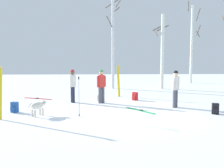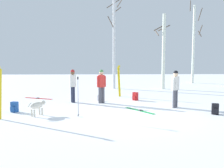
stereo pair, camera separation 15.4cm
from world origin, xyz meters
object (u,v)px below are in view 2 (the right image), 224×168
Objects in this scene: ski_poles_0 at (78,96)px; dog at (38,106)px; ski_pair_planted_1 at (119,81)px; person_2 at (175,86)px; birch_tree_1 at (163,50)px; backpack_2 at (215,109)px; person_1 at (101,84)px; ski_pair_lying_1 at (38,98)px; birch_tree_0 at (114,40)px; person_0 at (73,84)px; backpack_1 at (135,96)px; ski_pair_planted_0 at (0,93)px; backpack_0 at (14,107)px; birch_tree_2 at (194,43)px; ski_pair_lying_0 at (140,111)px; water_bottle_0 at (98,98)px.

dog is at bearing 170.96° from ski_poles_0.
ski_pair_planted_1 is 5.62m from ski_poles_0.
person_2 is 0.30× the size of birch_tree_1.
birch_tree_1 reaches higher than backpack_2.
person_1 reaches higher than backpack_2.
ski_pair_lying_1 is 0.25× the size of birch_tree_0.
ski_poles_0 is 0.27× the size of birch_tree_1.
person_0 is 3.90× the size of backpack_1.
birch_tree_0 reaches higher than ski_pair_planted_0.
backpack_1 is at bearing -8.27° from ski_pair_lying_1.
backpack_0 is at bearing 87.57° from ski_pair_planted_0.
person_2 is 7.97m from birch_tree_1.
ski_poles_0 is at bearing -177.57° from backpack_2.
ski_pair_planted_1 is 0.26× the size of birch_tree_0.
ski_poles_0 is at bearing -124.56° from birch_tree_2.
person_1 reaches higher than dog.
dog is 0.44× the size of ski_pair_lying_1.
water_bottle_0 is at bearing 124.18° from ski_pair_lying_0.
dog is 1.77× the size of backpack_0.
birch_tree_1 is at bearing 58.97° from ski_poles_0.
person_1 is at bearing -114.95° from ski_pair_planted_1.
ski_pair_planted_0 reaches higher than backpack_2.
birch_tree_0 reaches higher than ski_pair_planted_1.
birch_tree_1 is at bearing 51.44° from dog.
ski_poles_0 is 5.47× the size of water_bottle_0.
ski_pair_lying_1 is (-3.65, 1.60, -0.97)m from person_1.
backpack_1 is at bearing -117.82° from birch_tree_1.
backpack_1 is at bearing -124.31° from birch_tree_2.
ski_poles_0 reaches higher than backpack_1.
backpack_2 is at bearing -50.78° from person_2.
person_2 is at bearing 129.22° from backpack_2.
ski_pair_planted_0 is 0.27× the size of birch_tree_0.
dog is at bearing -140.35° from backpack_1.
ski_pair_planted_1 is at bearing 123.30° from person_2.
ski_pair_lying_0 is 3.60× the size of backpack_2.
birch_tree_2 reaches higher than ski_pair_lying_0.
birch_tree_0 reaches higher than person_1.
ski_poles_0 is at bearing -158.38° from person_2.
backpack_0 is 8.27m from backpack_2.
birch_tree_1 reaches higher than person_0.
birch_tree_1 reaches higher than person_1.
birch_tree_0 is (-0.90, 5.86, 3.54)m from backpack_1.
person_2 is 2.20× the size of dog.
birch_tree_2 is at bearing 51.42° from person_1.
birch_tree_2 is at bearing 50.76° from dog.
ski_pair_lying_1 is (-4.69, -0.64, -0.93)m from ski_pair_planted_1.
person_2 is at bearing -29.78° from water_bottle_0.
person_0 is 15.45m from birch_tree_2.
ski_pair_lying_1 is 5.56m from backpack_1.
person_1 reaches higher than backpack_1.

